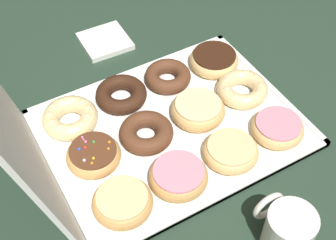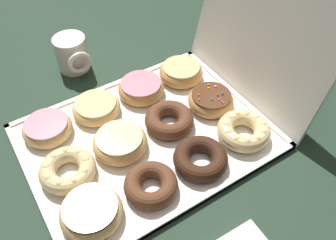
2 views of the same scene
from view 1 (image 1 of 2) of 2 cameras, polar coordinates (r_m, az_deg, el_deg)
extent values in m
plane|color=#233828|center=(1.05, 0.45, -1.22)|extent=(3.00, 3.00, 0.00)
cube|color=white|center=(1.04, 0.45, -1.04)|extent=(0.41, 0.53, 0.01)
cube|color=white|center=(1.16, 11.71, 3.97)|extent=(0.41, 0.01, 0.01)
cube|color=white|center=(0.99, -12.83, -6.67)|extent=(0.41, 0.01, 0.01)
cube|color=white|center=(0.95, 6.62, -8.89)|extent=(0.01, 0.53, 0.01)
cube|color=white|center=(1.17, -4.51, 5.48)|extent=(0.01, 0.53, 0.01)
torus|color=#E5B770|center=(1.04, 12.83, -0.98)|extent=(0.11, 0.11, 0.03)
cylinder|color=pink|center=(1.03, 12.98, -0.40)|extent=(0.10, 0.10, 0.01)
torus|color=#EACC8C|center=(1.11, 8.78, 3.63)|extent=(0.12, 0.12, 0.04)
sphere|color=#EACC8C|center=(1.12, 7.63, 5.26)|extent=(0.02, 0.02, 0.02)
sphere|color=#EACC8C|center=(1.11, 6.81, 4.52)|extent=(0.02, 0.02, 0.02)
sphere|color=#EACC8C|center=(1.09, 6.92, 3.50)|extent=(0.02, 0.02, 0.02)
sphere|color=#EACC8C|center=(1.07, 7.96, 2.69)|extent=(0.02, 0.02, 0.02)
sphere|color=#EACC8C|center=(1.08, 9.43, 2.50)|extent=(0.02, 0.02, 0.02)
sphere|color=#EACC8C|center=(1.09, 10.60, 3.01)|extent=(0.02, 0.02, 0.02)
sphere|color=#EACC8C|center=(1.11, 10.92, 3.97)|extent=(0.02, 0.02, 0.02)
sphere|color=#EACC8C|center=(1.13, 10.28, 4.90)|extent=(0.02, 0.02, 0.02)
sphere|color=#EACC8C|center=(1.13, 8.99, 5.41)|extent=(0.02, 0.02, 0.02)
torus|color=#E5B770|center=(1.17, 5.46, 7.02)|extent=(0.12, 0.12, 0.04)
cylinder|color=#381E11|center=(1.16, 5.52, 7.65)|extent=(0.10, 0.10, 0.01)
torus|color=#E5B770|center=(0.99, 7.42, -3.72)|extent=(0.11, 0.11, 0.03)
cylinder|color=#EACC8C|center=(0.97, 7.51, -3.16)|extent=(0.10, 0.10, 0.01)
torus|color=tan|center=(1.05, 3.57, 1.16)|extent=(0.12, 0.12, 0.04)
cylinder|color=beige|center=(1.04, 3.62, 1.83)|extent=(0.10, 0.10, 0.01)
torus|color=#59331E|center=(1.13, -0.02, 5.18)|extent=(0.11, 0.11, 0.03)
torus|color=tan|center=(0.94, 1.24, -6.69)|extent=(0.12, 0.12, 0.04)
cylinder|color=pink|center=(0.93, 1.26, -6.09)|extent=(0.10, 0.10, 0.01)
torus|color=#59331E|center=(1.01, -2.69, -1.34)|extent=(0.11, 0.11, 0.04)
torus|color=#381E11|center=(1.09, -5.56, 3.04)|extent=(0.12, 0.12, 0.04)
torus|color=tan|center=(0.91, -5.40, -9.70)|extent=(0.12, 0.12, 0.04)
cylinder|color=#EACC8C|center=(0.90, -5.48, -9.11)|extent=(0.10, 0.10, 0.01)
torus|color=tan|center=(0.98, -8.79, -4.19)|extent=(0.11, 0.11, 0.04)
cylinder|color=#59331E|center=(0.97, -8.90, -3.58)|extent=(0.10, 0.10, 0.01)
sphere|color=red|center=(0.97, -9.75, -3.22)|extent=(0.01, 0.01, 0.01)
sphere|color=blue|center=(0.97, -10.47, -3.41)|extent=(0.01, 0.01, 0.01)
sphere|color=orange|center=(0.96, -7.07, -3.38)|extent=(0.01, 0.01, 0.01)
sphere|color=orange|center=(0.97, -7.06, -2.42)|extent=(0.01, 0.01, 0.01)
sphere|color=pink|center=(0.98, -9.97, -2.26)|extent=(0.00, 0.00, 0.00)
sphere|color=green|center=(0.98, -8.78, -2.57)|extent=(0.01, 0.01, 0.01)
sphere|color=pink|center=(0.98, -9.72, -2.53)|extent=(0.01, 0.01, 0.01)
sphere|color=orange|center=(0.94, -8.99, -5.06)|extent=(0.01, 0.01, 0.01)
sphere|color=pink|center=(0.99, -10.10, -2.02)|extent=(0.01, 0.01, 0.01)
sphere|color=yellow|center=(0.95, -8.82, -4.48)|extent=(0.01, 0.01, 0.01)
sphere|color=white|center=(0.95, -9.89, -4.71)|extent=(0.01, 0.01, 0.01)
torus|color=#EACC8C|center=(1.05, -11.51, 0.25)|extent=(0.12, 0.12, 0.04)
sphere|color=#EACC8C|center=(1.08, -12.42, 2.04)|extent=(0.02, 0.02, 0.02)
sphere|color=#EACC8C|center=(1.07, -13.40, 1.38)|extent=(0.02, 0.02, 0.02)
sphere|color=#EACC8C|center=(1.05, -13.82, 0.47)|extent=(0.02, 0.02, 0.02)
sphere|color=#EACC8C|center=(1.04, -13.55, -0.42)|extent=(0.02, 0.02, 0.02)
sphere|color=#EACC8C|center=(1.02, -12.63, -0.99)|extent=(0.02, 0.02, 0.02)
sphere|color=#EACC8C|center=(1.02, -11.36, -1.04)|extent=(0.02, 0.02, 0.02)
sphere|color=#EACC8C|center=(1.02, -10.17, -0.55)|extent=(0.02, 0.02, 0.02)
sphere|color=#EACC8C|center=(1.03, -9.45, 0.32)|extent=(0.02, 0.02, 0.02)
sphere|color=#EACC8C|center=(1.05, -9.43, 1.26)|extent=(0.02, 0.02, 0.02)
sphere|color=#EACC8C|center=(1.07, -10.09, 1.98)|extent=(0.02, 0.02, 0.02)
sphere|color=#EACC8C|center=(1.07, -11.20, 2.26)|extent=(0.02, 0.02, 0.02)
cylinder|color=white|center=(0.88, 14.07, -12.77)|extent=(0.09, 0.09, 0.09)
cylinder|color=black|center=(0.84, 14.59, -11.39)|extent=(0.08, 0.08, 0.01)
torus|color=white|center=(0.89, 11.79, -9.92)|extent=(0.01, 0.07, 0.07)
cube|color=white|center=(1.27, -7.42, 9.26)|extent=(0.12, 0.12, 0.01)
camera|label=2|loc=(1.22, -1.04, 40.01)|focal=37.63mm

